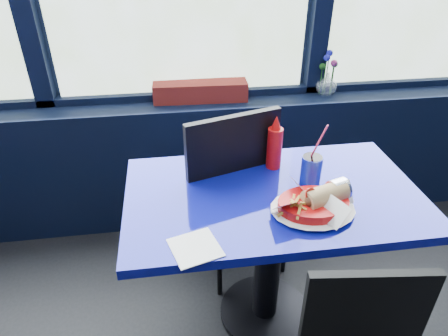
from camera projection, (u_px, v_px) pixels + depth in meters
The scene contains 9 objects.
window_sill at pixel (189, 162), 2.51m from camera, with size 5.00×0.26×0.80m, color black.
near_table at pixel (271, 227), 1.72m from camera, with size 1.20×0.70×0.75m.
chair_near_back at pixel (236, 185), 1.97m from camera, with size 0.57×0.57×1.01m.
planter_box at pixel (200, 91), 2.30m from camera, with size 0.54×0.13×0.11m, color maroon.
flower_vase at pixel (327, 81), 2.37m from camera, with size 0.13×0.13×0.26m.
food_basket at pixel (315, 203), 1.50m from camera, with size 0.30×0.30×0.11m.
ketchup_bottle at pixel (275, 145), 1.74m from camera, with size 0.07×0.07×0.25m.
soda_cup at pixel (311, 170), 1.63m from camera, with size 0.09×0.09×0.29m.
napkin at pixel (195, 248), 1.35m from camera, with size 0.16×0.16×0.00m, color white.
Camera 1 is at (-0.09, 0.71, 1.69)m, focal length 32.00 mm.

